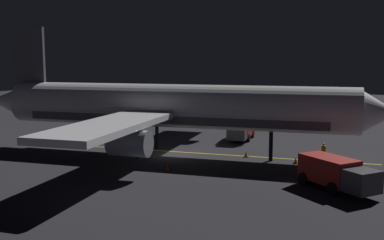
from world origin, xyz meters
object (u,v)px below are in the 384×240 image
(ground_crew_worker, at_px, (323,153))
(baggage_truck, at_px, (335,174))
(traffic_cone_under_wing, at_px, (246,154))
(traffic_cone_near_right, at_px, (296,161))
(traffic_cone_near_left, at_px, (168,168))
(airliner, at_px, (167,108))
(catering_truck, at_px, (241,129))

(ground_crew_worker, bearing_deg, baggage_truck, 17.77)
(traffic_cone_under_wing, bearing_deg, traffic_cone_near_right, 85.59)
(baggage_truck, distance_m, traffic_cone_near_left, 13.29)
(traffic_cone_near_left, bearing_deg, baggage_truck, 93.78)
(airliner, xyz_separation_m, catering_truck, (-10.68, 3.18, -3.24))
(traffic_cone_near_right, relative_size, traffic_cone_under_wing, 1.00)
(baggage_truck, relative_size, traffic_cone_near_left, 11.06)
(baggage_truck, xyz_separation_m, traffic_cone_under_wing, (-7.17, -9.55, -0.93))
(baggage_truck, distance_m, traffic_cone_under_wing, 11.98)
(airliner, distance_m, baggage_truck, 17.64)
(traffic_cone_near_left, bearing_deg, ground_crew_worker, 131.50)
(baggage_truck, relative_size, traffic_cone_under_wing, 11.06)
(catering_truck, bearing_deg, ground_crew_worker, 57.24)
(traffic_cone_near_left, distance_m, traffic_cone_near_right, 11.46)
(airliner, distance_m, ground_crew_worker, 14.91)
(catering_truck, relative_size, traffic_cone_near_right, 11.08)
(catering_truck, relative_size, traffic_cone_under_wing, 11.08)
(traffic_cone_near_left, height_order, traffic_cone_near_right, same)
(ground_crew_worker, relative_size, traffic_cone_near_right, 3.16)
(airliner, bearing_deg, baggage_truck, 74.27)
(traffic_cone_near_right, bearing_deg, traffic_cone_under_wing, -94.41)
(airliner, height_order, traffic_cone_under_wing, airliner)
(baggage_truck, bearing_deg, traffic_cone_near_left, -86.22)
(traffic_cone_near_right, bearing_deg, airliner, -80.02)
(catering_truck, distance_m, traffic_cone_near_left, 16.28)
(catering_truck, height_order, traffic_cone_under_wing, catering_truck)
(traffic_cone_near_left, height_order, traffic_cone_under_wing, same)
(airliner, xyz_separation_m, traffic_cone_near_left, (5.57, 3.43, -4.29))
(airliner, relative_size, traffic_cone_near_left, 74.07)
(airliner, xyz_separation_m, baggage_truck, (4.69, 16.66, -3.36))
(ground_crew_worker, bearing_deg, catering_truck, -122.76)
(airliner, xyz_separation_m, traffic_cone_near_right, (-2.10, 11.95, -4.29))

